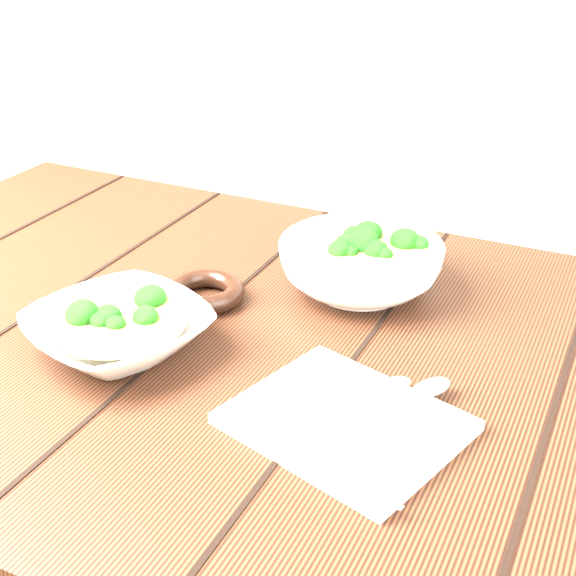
# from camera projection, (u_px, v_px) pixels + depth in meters

# --- Properties ---
(table) EXTENTS (1.20, 0.80, 0.75)m
(table) POSITION_uv_depth(u_px,v_px,m) (217.00, 408.00, 1.02)
(table) COLOR #361C0F
(table) RESTS_ON ground
(soup_bowl_front) EXTENTS (0.25, 0.25, 0.06)m
(soup_bowl_front) POSITION_uv_depth(u_px,v_px,m) (118.00, 330.00, 0.91)
(soup_bowl_front) COLOR silver
(soup_bowl_front) RESTS_ON table
(soup_bowl_back) EXTENTS (0.27, 0.27, 0.08)m
(soup_bowl_back) POSITION_uv_depth(u_px,v_px,m) (360.00, 265.00, 1.04)
(soup_bowl_back) COLOR silver
(soup_bowl_back) RESTS_ON table
(trivet) EXTENTS (0.11, 0.11, 0.02)m
(trivet) POSITION_uv_depth(u_px,v_px,m) (205.00, 292.00, 1.02)
(trivet) COLOR black
(trivet) RESTS_ON table
(napkin) EXTENTS (0.25, 0.23, 0.01)m
(napkin) POSITION_uv_depth(u_px,v_px,m) (345.00, 422.00, 0.79)
(napkin) COLOR beige
(napkin) RESTS_ON table
(spoon_left) EXTENTS (0.10, 0.16, 0.01)m
(spoon_left) POSITION_uv_depth(u_px,v_px,m) (366.00, 397.00, 0.81)
(spoon_left) COLOR #B2AD9D
(spoon_left) RESTS_ON napkin
(spoon_right) EXTENTS (0.09, 0.16, 0.01)m
(spoon_right) POSITION_uv_depth(u_px,v_px,m) (407.00, 399.00, 0.81)
(spoon_right) COLOR #B2AD9D
(spoon_right) RESTS_ON napkin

